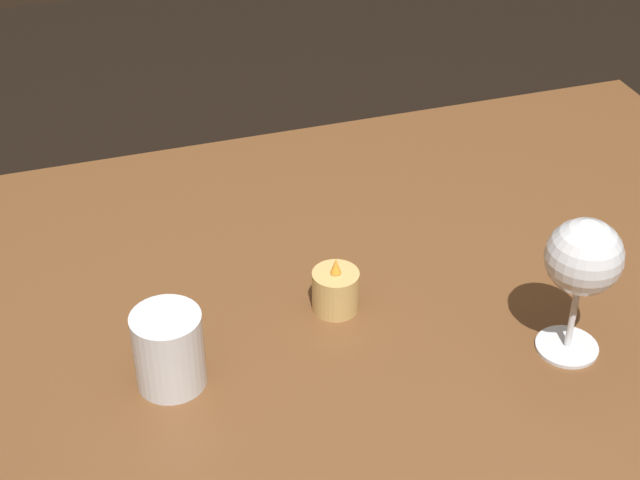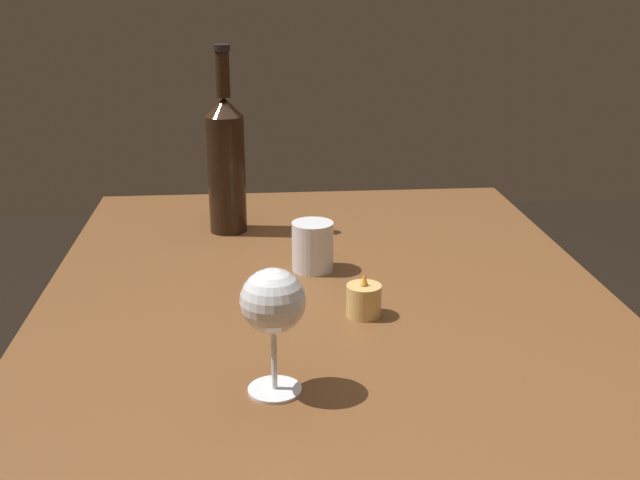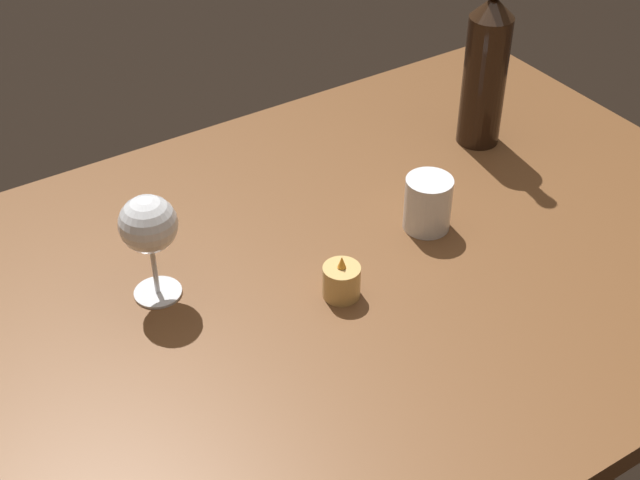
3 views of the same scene
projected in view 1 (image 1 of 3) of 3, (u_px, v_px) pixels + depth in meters
name	position (u px, v px, depth m)	size (l,w,h in m)	color
dining_table	(315.00, 401.00, 1.09)	(1.30, 0.90, 0.74)	brown
wine_glass_left	(583.00, 261.00, 0.96)	(0.08, 0.08, 0.16)	white
water_tumbler	(169.00, 353.00, 0.97)	(0.07, 0.07, 0.08)	white
votive_candle	(336.00, 292.00, 1.07)	(0.05, 0.05, 0.07)	#DBB266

